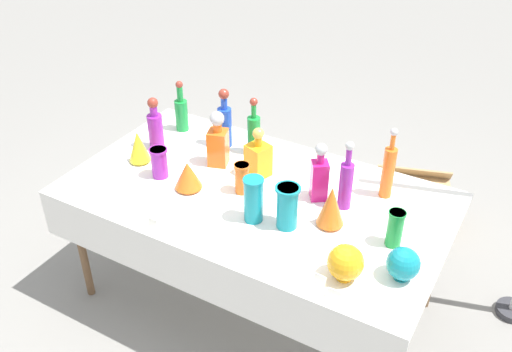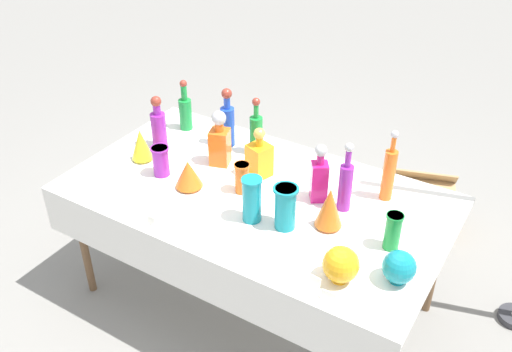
# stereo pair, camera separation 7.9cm
# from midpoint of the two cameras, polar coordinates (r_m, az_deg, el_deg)

# --- Properties ---
(ground_plane) EXTENTS (40.00, 40.00, 0.00)m
(ground_plane) POSITION_cam_midpoint_polar(r_m,az_deg,el_deg) (3.41, 0.68, -12.16)
(ground_plane) COLOR gray
(display_table) EXTENTS (1.94, 1.09, 0.76)m
(display_table) POSITION_cam_midpoint_polar(r_m,az_deg,el_deg) (2.92, 0.45, -2.77)
(display_table) COLOR white
(display_table) RESTS_ON ground
(tall_bottle_0) EXTENTS (0.08, 0.08, 0.35)m
(tall_bottle_0) POSITION_cam_midpoint_polar(r_m,az_deg,el_deg) (3.25, -2.17, 5.44)
(tall_bottle_0) COLOR blue
(tall_bottle_0) RESTS_ON display_table
(tall_bottle_1) EXTENTS (0.06, 0.06, 0.39)m
(tall_bottle_1) POSITION_cam_midpoint_polar(r_m,az_deg,el_deg) (2.87, 13.93, 0.36)
(tall_bottle_1) COLOR orange
(tall_bottle_1) RESTS_ON display_table
(tall_bottle_2) EXTENTS (0.07, 0.07, 0.34)m
(tall_bottle_2) POSITION_cam_midpoint_polar(r_m,az_deg,el_deg) (3.18, 0.72, 4.40)
(tall_bottle_2) COLOR #198C38
(tall_bottle_2) RESTS_ON display_table
(tall_bottle_3) EXTENTS (0.08, 0.08, 0.32)m
(tall_bottle_3) POSITION_cam_midpoint_polar(r_m,az_deg,el_deg) (3.46, -6.43, 6.51)
(tall_bottle_3) COLOR #198C38
(tall_bottle_3) RESTS_ON display_table
(tall_bottle_4) EXTENTS (0.07, 0.07, 0.37)m
(tall_bottle_4) POSITION_cam_midpoint_polar(r_m,az_deg,el_deg) (2.76, 9.75, -0.76)
(tall_bottle_4) COLOR purple
(tall_bottle_4) RESTS_ON display_table
(tall_bottle_5) EXTENTS (0.09, 0.09, 0.32)m
(tall_bottle_5) POSITION_cam_midpoint_polar(r_m,az_deg,el_deg) (3.28, -9.04, 4.98)
(tall_bottle_5) COLOR purple
(tall_bottle_5) RESTS_ON display_table
(square_decanter_0) EXTENTS (0.11, 0.11, 0.31)m
(square_decanter_0) POSITION_cam_midpoint_polar(r_m,az_deg,el_deg) (2.81, 7.14, -0.06)
(square_decanter_0) COLOR #C61972
(square_decanter_0) RESTS_ON display_table
(square_decanter_1) EXTENTS (0.14, 0.14, 0.28)m
(square_decanter_1) POSITION_cam_midpoint_polar(r_m,az_deg,el_deg) (2.99, 1.08, 1.87)
(square_decanter_1) COLOR orange
(square_decanter_1) RESTS_ON display_table
(square_decanter_2) EXTENTS (0.13, 0.13, 0.32)m
(square_decanter_2) POSITION_cam_midpoint_polar(r_m,az_deg,el_deg) (3.08, -2.92, 3.52)
(square_decanter_2) COLOR orange
(square_decanter_2) RESTS_ON display_table
(slender_vase_0) EXTENTS (0.08, 0.08, 0.18)m
(slender_vase_0) POSITION_cam_midpoint_polar(r_m,az_deg,el_deg) (2.59, 14.39, -5.29)
(slender_vase_0) COLOR #198C38
(slender_vase_0) RESTS_ON display_table
(slender_vase_1) EXTENTS (0.10, 0.10, 0.23)m
(slender_vase_1) POSITION_cam_midpoint_polar(r_m,az_deg,el_deg) (2.66, 0.43, -2.27)
(slender_vase_1) COLOR teal
(slender_vase_1) RESTS_ON display_table
(slender_vase_2) EXTENTS (0.10, 0.10, 0.17)m
(slender_vase_2) POSITION_cam_midpoint_polar(r_m,az_deg,el_deg) (3.04, -8.78, 1.58)
(slender_vase_2) COLOR purple
(slender_vase_2) RESTS_ON display_table
(slender_vase_3) EXTENTS (0.08, 0.08, 0.16)m
(slender_vase_3) POSITION_cam_midpoint_polar(r_m,az_deg,el_deg) (2.87, -0.62, -0.11)
(slender_vase_3) COLOR orange
(slender_vase_3) RESTS_ON display_table
(slender_vase_4) EXTENTS (0.12, 0.12, 0.22)m
(slender_vase_4) POSITION_cam_midpoint_polar(r_m,az_deg,el_deg) (2.62, 3.81, -3.05)
(slender_vase_4) COLOR teal
(slender_vase_4) RESTS_ON display_table
(fluted_vase_0) EXTENTS (0.12, 0.12, 0.19)m
(fluted_vase_0) POSITION_cam_midpoint_polar(r_m,az_deg,el_deg) (3.18, -10.73, 3.12)
(fluted_vase_0) COLOR yellow
(fluted_vase_0) RESTS_ON display_table
(fluted_vase_1) EXTENTS (0.13, 0.13, 0.21)m
(fluted_vase_1) POSITION_cam_midpoint_polar(r_m,az_deg,el_deg) (2.65, 8.20, -3.13)
(fluted_vase_1) COLOR orange
(fluted_vase_1) RESTS_ON display_table
(fluted_vase_2) EXTENTS (0.14, 0.14, 0.16)m
(fluted_vase_2) POSITION_cam_midpoint_polar(r_m,az_deg,el_deg) (2.92, -6.02, 0.22)
(fluted_vase_2) COLOR orange
(fluted_vase_2) RESTS_ON display_table
(round_bowl_0) EXTENTS (0.15, 0.15, 0.16)m
(round_bowl_0) POSITION_cam_midpoint_polar(r_m,az_deg,el_deg) (2.39, 9.43, -8.74)
(round_bowl_0) COLOR orange
(round_bowl_0) RESTS_ON display_table
(round_bowl_1) EXTENTS (0.14, 0.14, 0.15)m
(round_bowl_1) POSITION_cam_midpoint_polar(r_m,az_deg,el_deg) (2.44, 15.03, -8.80)
(round_bowl_1) COLOR teal
(round_bowl_1) RESTS_ON display_table
(price_tag_left) EXTENTS (0.06, 0.02, 0.04)m
(price_tag_left) POSITION_cam_midpoint_polar(r_m,az_deg,el_deg) (2.35, 8.23, -11.81)
(price_tag_left) COLOR white
(price_tag_left) RESTS_ON display_table
(price_tag_center) EXTENTS (0.05, 0.02, 0.05)m
(price_tag_center) POSITION_cam_midpoint_polar(r_m,az_deg,el_deg) (2.72, -9.64, -4.48)
(price_tag_center) COLOR white
(price_tag_center) RESTS_ON display_table
(price_tag_right) EXTENTS (0.06, 0.02, 0.05)m
(price_tag_right) POSITION_cam_midpoint_polar(r_m,az_deg,el_deg) (2.40, 6.84, -10.43)
(price_tag_right) COLOR white
(price_tag_right) RESTS_ON display_table
(cardboard_box_behind_left) EXTENTS (0.62, 0.50, 0.39)m
(cardboard_box_behind_left) POSITION_cam_midpoint_polar(r_m,az_deg,el_deg) (3.99, 15.70, -2.86)
(cardboard_box_behind_left) COLOR tan
(cardboard_box_behind_left) RESTS_ON ground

